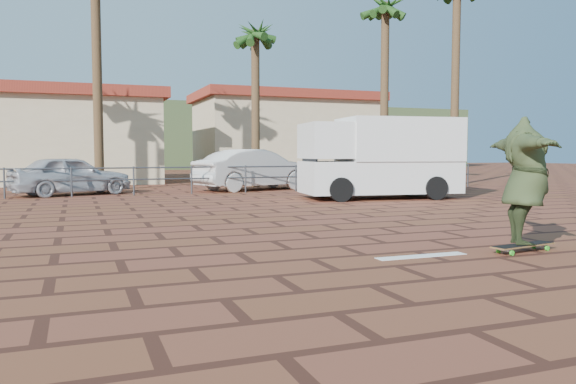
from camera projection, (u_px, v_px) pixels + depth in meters
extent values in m
plane|color=brown|center=(340.00, 246.00, 8.82)|extent=(120.00, 120.00, 0.00)
cube|color=white|center=(421.00, 256.00, 7.95)|extent=(1.40, 0.22, 0.01)
cylinder|color=#47494F|center=(4.00, 183.00, 17.86)|extent=(0.06, 0.06, 1.00)
cylinder|color=#47494F|center=(71.00, 182.00, 18.57)|extent=(0.06, 0.06, 1.00)
cylinder|color=#47494F|center=(134.00, 181.00, 19.27)|extent=(0.06, 0.06, 1.00)
cylinder|color=#47494F|center=(192.00, 180.00, 19.98)|extent=(0.06, 0.06, 1.00)
cylinder|color=#47494F|center=(246.00, 179.00, 20.69)|extent=(0.06, 0.06, 1.00)
cylinder|color=#47494F|center=(296.00, 178.00, 21.40)|extent=(0.06, 0.06, 1.00)
cylinder|color=#47494F|center=(343.00, 177.00, 22.10)|extent=(0.06, 0.06, 1.00)
cylinder|color=#47494F|center=(387.00, 177.00, 22.81)|extent=(0.06, 0.06, 1.00)
cylinder|color=#47494F|center=(429.00, 176.00, 23.52)|extent=(0.06, 0.06, 1.00)
cylinder|color=#47494F|center=(468.00, 175.00, 24.22)|extent=(0.06, 0.06, 1.00)
cylinder|color=#47494F|center=(191.00, 167.00, 19.95)|extent=(24.00, 0.05, 0.05)
cylinder|color=#47494F|center=(192.00, 179.00, 19.98)|extent=(24.00, 0.05, 0.05)
cylinder|color=brown|center=(97.00, 84.00, 21.47)|extent=(0.36, 0.36, 8.20)
cylinder|color=brown|center=(256.00, 112.00, 24.29)|extent=(0.36, 0.36, 6.50)
sphere|color=#284F1A|center=(255.00, 34.00, 24.06)|extent=(2.40, 2.40, 2.40)
cylinder|color=brown|center=(384.00, 98.00, 24.79)|extent=(0.36, 0.36, 7.80)
sphere|color=#284F1A|center=(385.00, 7.00, 24.52)|extent=(2.40, 2.40, 2.40)
cylinder|color=brown|center=(455.00, 87.00, 24.88)|extent=(0.36, 0.36, 8.80)
cube|color=beige|center=(28.00, 142.00, 27.08)|extent=(12.00, 7.00, 4.00)
cube|color=maroon|center=(26.00, 95.00, 26.93)|extent=(12.60, 7.60, 0.50)
cube|color=beige|center=(285.00, 140.00, 33.88)|extent=(10.00, 6.00, 4.50)
cube|color=maroon|center=(284.00, 98.00, 33.71)|extent=(10.60, 6.60, 0.50)
cube|color=#384C28|center=(117.00, 137.00, 55.25)|extent=(70.00, 18.00, 6.00)
cube|color=olive|center=(523.00, 245.00, 8.29)|extent=(1.19, 0.45, 0.02)
cube|color=black|center=(523.00, 244.00, 8.29)|extent=(1.14, 0.42, 0.00)
cube|color=silver|center=(505.00, 250.00, 8.09)|extent=(0.09, 0.20, 0.03)
cube|color=silver|center=(540.00, 245.00, 8.50)|extent=(0.09, 0.20, 0.03)
cylinder|color=green|center=(512.00, 253.00, 7.99)|extent=(0.08, 0.04, 0.07)
cylinder|color=green|center=(498.00, 251.00, 8.19)|extent=(0.08, 0.04, 0.07)
cylinder|color=green|center=(547.00, 248.00, 8.40)|extent=(0.08, 0.04, 0.07)
cylinder|color=green|center=(534.00, 246.00, 8.60)|extent=(0.08, 0.04, 0.07)
imported|color=#2E3B1F|center=(525.00, 181.00, 8.23)|extent=(1.46, 2.38, 1.88)
cube|color=silver|center=(380.00, 177.00, 18.06)|extent=(5.17, 2.61, 1.01)
cube|color=silver|center=(398.00, 140.00, 18.13)|extent=(3.91, 2.55, 1.38)
cube|color=silver|center=(328.00, 141.00, 17.57)|extent=(1.71, 2.19, 1.10)
cube|color=black|center=(310.00, 154.00, 17.45)|extent=(0.25, 1.56, 0.60)
cylinder|color=black|center=(341.00, 190.00, 16.76)|extent=(0.76, 0.35, 0.74)
cylinder|color=black|center=(322.00, 186.00, 18.63)|extent=(0.76, 0.35, 0.74)
cylinder|color=black|center=(436.00, 188.00, 17.50)|extent=(0.76, 0.35, 0.74)
cylinder|color=black|center=(408.00, 185.00, 19.37)|extent=(0.76, 0.35, 0.74)
imported|color=#B1B3B9|center=(71.00, 175.00, 19.48)|extent=(4.33, 2.89, 1.37)
imported|color=silver|center=(255.00, 170.00, 22.15)|extent=(5.13, 3.04, 1.60)
cylinder|color=gray|center=(380.00, 163.00, 20.37)|extent=(0.06, 0.06, 2.17)
cube|color=#193FB2|center=(380.00, 139.00, 20.31)|extent=(0.43, 0.21, 0.44)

